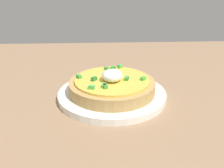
# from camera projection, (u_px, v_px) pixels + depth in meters

# --- Properties ---
(dining_table) EXTENTS (1.13, 0.77, 0.02)m
(dining_table) POSITION_uv_depth(u_px,v_px,m) (110.00, 85.00, 0.74)
(dining_table) COLOR #947354
(dining_table) RESTS_ON ground
(plate) EXTENTS (0.25, 0.25, 0.01)m
(plate) POSITION_uv_depth(u_px,v_px,m) (112.00, 95.00, 0.64)
(plate) COLOR white
(plate) RESTS_ON dining_table
(pizza) EXTENTS (0.20, 0.20, 0.06)m
(pizza) POSITION_uv_depth(u_px,v_px,m) (112.00, 85.00, 0.63)
(pizza) COLOR tan
(pizza) RESTS_ON plate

